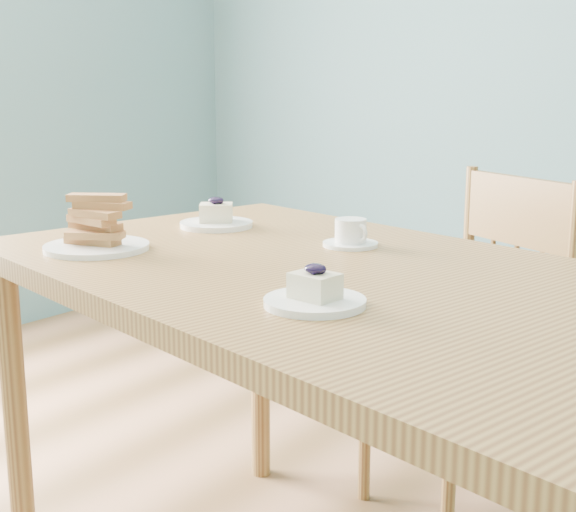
{
  "coord_description": "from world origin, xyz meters",
  "views": [
    {
      "loc": [
        0.84,
        -1.17,
        1.17
      ],
      "look_at": [
        -0.14,
        0.12,
        0.82
      ],
      "focal_mm": 50.0,
      "sensor_mm": 36.0,
      "label": 1
    }
  ],
  "objects": [
    {
      "name": "dining_table",
      "position": [
        0.02,
        0.07,
        0.74
      ],
      "size": [
        1.68,
        1.17,
        0.82
      ],
      "rotation": [
        0.0,
        0.0,
        -0.21
      ],
      "color": "olive",
      "rests_on": "ground"
    },
    {
      "name": "dining_chair",
      "position": [
        -0.0,
        0.76,
        0.48
      ],
      "size": [
        0.56,
        0.55,
        0.94
      ],
      "rotation": [
        0.0,
        0.0,
        -0.43
      ],
      "color": "olive",
      "rests_on": "ground"
    },
    {
      "name": "coffee_cup",
      "position": [
        -0.09,
        0.28,
        0.85
      ],
      "size": [
        0.12,
        0.12,
        0.06
      ],
      "rotation": [
        0.0,
        0.0,
        -0.31
      ],
      "color": "white",
      "rests_on": "dining_table"
    },
    {
      "name": "cheesecake_plate_near",
      "position": [
        0.13,
        -0.16,
        0.84
      ],
      "size": [
        0.16,
        0.16,
        0.07
      ],
      "rotation": [
        0.0,
        0.0,
        -0.09
      ],
      "color": "white",
      "rests_on": "dining_table"
    },
    {
      "name": "cheesecake_plate_far",
      "position": [
        -0.48,
        0.27,
        0.84
      ],
      "size": [
        0.18,
        0.18,
        0.08
      ],
      "rotation": [
        0.0,
        0.0,
        0.67
      ],
      "color": "white",
      "rests_on": "dining_table"
    },
    {
      "name": "biscotti_plate",
      "position": [
        -0.5,
        -0.09,
        0.86
      ],
      "size": [
        0.22,
        0.22,
        0.12
      ],
      "rotation": [
        0.0,
        0.0,
        0.28
      ],
      "color": "white",
      "rests_on": "dining_table"
    }
  ]
}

